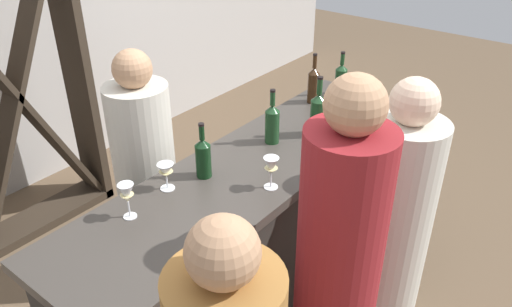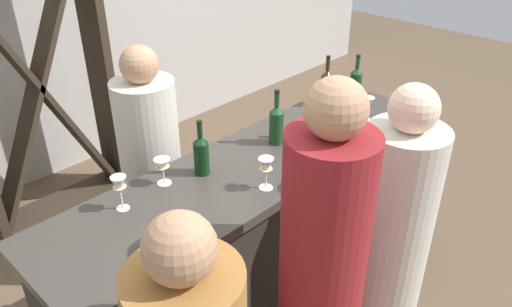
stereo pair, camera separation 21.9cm
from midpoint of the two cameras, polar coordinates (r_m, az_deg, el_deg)
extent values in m
plane|color=brown|center=(3.07, -2.13, -16.07)|extent=(12.00, 12.00, 0.00)
cube|color=#BCB7B2|center=(4.02, -28.28, 15.03)|extent=(8.00, 0.10, 2.80)
cube|color=#2A2723|center=(2.77, -2.30, -9.76)|extent=(2.23, 0.53, 0.88)
cube|color=#3D3833|center=(2.50, -2.51, -1.55)|extent=(2.31, 0.61, 0.05)
cube|color=#33281E|center=(3.71, -21.31, 8.42)|extent=(0.06, 0.28, 1.93)
cube|color=#33281E|center=(3.95, -24.38, -6.52)|extent=(0.99, 0.28, 0.06)
cube|color=#33281E|center=(3.52, -27.55, 5.89)|extent=(0.90, 0.20, 1.83)
cube|color=#33281E|center=(3.52, -27.55, 5.89)|extent=(0.90, 0.20, 1.83)
cylinder|color=black|center=(2.36, -8.67, -0.91)|extent=(0.07, 0.07, 0.16)
cone|color=black|center=(2.31, -8.85, 1.18)|extent=(0.07, 0.07, 0.03)
cylinder|color=black|center=(2.29, -8.95, 2.29)|extent=(0.03, 0.03, 0.07)
cylinder|color=black|center=(2.27, -9.03, 3.20)|extent=(0.03, 0.03, 0.01)
cylinder|color=#193D1E|center=(2.62, -0.54, 2.99)|extent=(0.08, 0.08, 0.18)
cone|color=#193D1E|center=(2.58, -0.56, 5.10)|extent=(0.08, 0.08, 0.03)
cylinder|color=#193D1E|center=(2.55, -0.56, 6.22)|extent=(0.03, 0.03, 0.07)
cylinder|color=black|center=(2.54, -0.57, 7.11)|extent=(0.03, 0.03, 0.01)
cylinder|color=#193D1E|center=(2.70, 4.73, 4.00)|extent=(0.08, 0.08, 0.20)
cone|color=#193D1E|center=(2.65, 4.84, 6.33)|extent=(0.08, 0.08, 0.04)
cylinder|color=#193D1E|center=(2.63, 4.89, 7.56)|extent=(0.03, 0.03, 0.08)
cylinder|color=black|center=(2.61, 4.94, 8.53)|extent=(0.03, 0.03, 0.01)
cylinder|color=#331E0F|center=(3.10, 4.51, 7.40)|extent=(0.07, 0.07, 0.19)
cone|color=#331E0F|center=(3.06, 4.60, 9.32)|extent=(0.07, 0.07, 0.04)
cylinder|color=#331E0F|center=(3.04, 4.64, 10.32)|extent=(0.02, 0.02, 0.08)
cylinder|color=black|center=(3.02, 4.67, 11.12)|extent=(0.03, 0.03, 0.01)
cylinder|color=#193D1E|center=(3.23, 7.67, 8.03)|extent=(0.07, 0.07, 0.17)
cone|color=#193D1E|center=(3.20, 7.80, 9.69)|extent=(0.07, 0.07, 0.03)
cylinder|color=#193D1E|center=(3.18, 7.86, 10.56)|extent=(0.03, 0.03, 0.07)
cylinder|color=black|center=(3.17, 7.91, 11.26)|extent=(0.03, 0.03, 0.01)
cylinder|color=white|center=(2.29, -1.04, -3.90)|extent=(0.07, 0.07, 0.00)
cylinder|color=white|center=(2.27, -1.05, -3.09)|extent=(0.01, 0.01, 0.07)
cone|color=white|center=(2.23, -1.07, -1.44)|extent=(0.07, 0.07, 0.08)
cone|color=beige|center=(2.24, -1.06, -2.02)|extent=(0.06, 0.06, 0.03)
cylinder|color=white|center=(2.99, 9.16, 4.31)|extent=(0.06, 0.06, 0.00)
cylinder|color=white|center=(2.98, 9.22, 4.91)|extent=(0.01, 0.01, 0.07)
cone|color=white|center=(2.95, 9.32, 6.12)|extent=(0.07, 0.07, 0.07)
cylinder|color=white|center=(2.21, -16.93, -6.94)|extent=(0.06, 0.06, 0.00)
cylinder|color=white|center=(2.18, -17.09, -6.11)|extent=(0.01, 0.01, 0.07)
cone|color=white|center=(2.14, -17.40, -4.40)|extent=(0.07, 0.07, 0.08)
cone|color=beige|center=(2.15, -17.30, -4.94)|extent=(0.06, 0.06, 0.03)
cylinder|color=white|center=(2.34, -12.69, -3.94)|extent=(0.07, 0.07, 0.00)
cylinder|color=white|center=(2.32, -12.78, -3.28)|extent=(0.01, 0.01, 0.06)
cone|color=white|center=(2.29, -12.95, -1.96)|extent=(0.08, 0.08, 0.07)
cone|color=beige|center=(2.30, -12.90, -2.36)|extent=(0.06, 0.06, 0.03)
sphere|color=tan|center=(1.35, -8.57, -11.21)|extent=(0.21, 0.21, 0.21)
cylinder|color=beige|center=(2.58, 12.84, -8.97)|extent=(0.42, 0.42, 1.24)
sphere|color=beige|center=(2.21, 14.93, 5.66)|extent=(0.22, 0.22, 0.22)
cylinder|color=maroon|center=(2.12, 6.04, -15.04)|extent=(0.40, 0.40, 1.44)
sphere|color=tan|center=(1.65, 7.54, 5.43)|extent=(0.22, 0.22, 0.22)
cylinder|color=beige|center=(2.88, -14.33, -4.25)|extent=(0.37, 0.37, 1.26)
sphere|color=tan|center=(2.56, -16.35, 9.18)|extent=(0.20, 0.20, 0.20)
camera|label=1|loc=(0.11, -92.55, -1.48)|focal=35.14mm
camera|label=2|loc=(0.11, 87.45, 1.48)|focal=35.14mm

